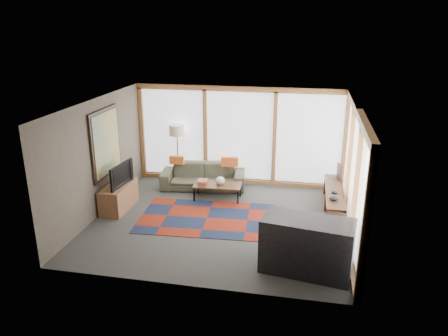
% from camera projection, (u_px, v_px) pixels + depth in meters
% --- Properties ---
extents(ground, '(5.50, 5.50, 0.00)m').
position_uv_depth(ground, '(220.00, 221.00, 9.57)').
color(ground, '#333330').
rests_on(ground, ground).
extents(room_envelope, '(5.52, 5.02, 2.62)m').
position_uv_depth(room_envelope, '(248.00, 148.00, 9.50)').
color(room_envelope, '#3F382F').
rests_on(room_envelope, ground).
extents(rug, '(3.06, 2.07, 0.01)m').
position_uv_depth(rug, '(207.00, 218.00, 9.71)').
color(rug, maroon).
rests_on(rug, ground).
extents(sofa, '(2.25, 1.12, 0.63)m').
position_uv_depth(sofa, '(203.00, 176.00, 11.38)').
color(sofa, '#363828').
rests_on(sofa, ground).
extents(pillow_left, '(0.39, 0.14, 0.21)m').
position_uv_depth(pillow_left, '(177.00, 160.00, 11.33)').
color(pillow_left, '#CC5B22').
rests_on(pillow_left, sofa).
extents(pillow_right, '(0.45, 0.17, 0.24)m').
position_uv_depth(pillow_right, '(230.00, 162.00, 11.14)').
color(pillow_right, '#CC5B22').
rests_on(pillow_right, sofa).
extents(floor_lamp, '(0.40, 0.40, 1.59)m').
position_uv_depth(floor_lamp, '(178.00, 154.00, 11.60)').
color(floor_lamp, black).
rests_on(floor_lamp, ground).
extents(coffee_table, '(1.17, 0.63, 0.38)m').
position_uv_depth(coffee_table, '(218.00, 192.00, 10.70)').
color(coffee_table, '#321811').
rests_on(coffee_table, ground).
extents(book_stack, '(0.24, 0.29, 0.09)m').
position_uv_depth(book_stack, '(203.00, 182.00, 10.66)').
color(book_stack, brown).
rests_on(book_stack, coffee_table).
extents(vase, '(0.27, 0.27, 0.19)m').
position_uv_depth(vase, '(220.00, 181.00, 10.60)').
color(vase, beige).
rests_on(vase, coffee_table).
extents(bookshelf, '(0.40, 2.19, 0.55)m').
position_uv_depth(bookshelf, '(334.00, 202.00, 9.89)').
color(bookshelf, '#321811').
rests_on(bookshelf, ground).
extents(bowl_a, '(0.24, 0.24, 0.11)m').
position_uv_depth(bowl_a, '(334.00, 198.00, 9.28)').
color(bowl_a, black).
rests_on(bowl_a, bookshelf).
extents(bowl_b, '(0.16, 0.16, 0.07)m').
position_uv_depth(bowl_b, '(335.00, 192.00, 9.63)').
color(bowl_b, black).
rests_on(bowl_b, bookshelf).
extents(shelf_picture, '(0.10, 0.29, 0.38)m').
position_uv_depth(shelf_picture, '(339.00, 172.00, 10.43)').
color(shelf_picture, black).
rests_on(shelf_picture, bookshelf).
extents(tv_console, '(0.49, 1.17, 0.59)m').
position_uv_depth(tv_console, '(119.00, 197.00, 10.13)').
color(tv_console, brown).
rests_on(tv_console, ground).
extents(television, '(0.23, 0.94, 0.54)m').
position_uv_depth(television, '(118.00, 174.00, 9.92)').
color(television, black).
rests_on(television, tv_console).
extents(bar_counter, '(1.65, 0.96, 0.98)m').
position_uv_depth(bar_counter, '(307.00, 246.00, 7.53)').
color(bar_counter, black).
rests_on(bar_counter, ground).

